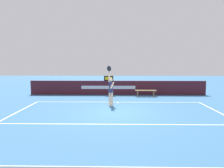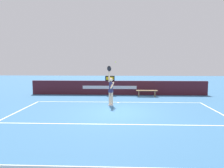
{
  "view_description": "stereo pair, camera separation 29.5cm",
  "coord_description": "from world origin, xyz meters",
  "px_view_note": "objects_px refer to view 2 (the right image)",
  "views": [
    {
      "loc": [
        -0.07,
        -11.92,
        2.79
      ],
      "look_at": [
        -0.36,
        1.63,
        1.38
      ],
      "focal_mm": 35.7,
      "sensor_mm": 36.0,
      "label": 1
    },
    {
      "loc": [
        0.23,
        -11.91,
        2.79
      ],
      "look_at": [
        -0.36,
        1.63,
        1.38
      ],
      "focal_mm": 35.7,
      "sensor_mm": 36.0,
      "label": 2
    }
  ],
  "objects_px": {
    "tennis_player": "(111,89)",
    "courtside_bench_near": "(147,92)",
    "speed_display": "(110,78)",
    "tennis_ball": "(116,62)"
  },
  "relations": [
    {
      "from": "courtside_bench_near",
      "to": "tennis_player",
      "type": "bearing_deg",
      "value": -125.85
    },
    {
      "from": "tennis_player",
      "to": "tennis_ball",
      "type": "relative_size",
      "value": 37.37
    },
    {
      "from": "speed_display",
      "to": "tennis_player",
      "type": "bearing_deg",
      "value": -86.31
    },
    {
      "from": "tennis_player",
      "to": "courtside_bench_near",
      "type": "relative_size",
      "value": 1.52
    },
    {
      "from": "tennis_ball",
      "to": "courtside_bench_near",
      "type": "xyz_separation_m",
      "value": [
        2.36,
        3.66,
        -2.34
      ]
    },
    {
      "from": "tennis_player",
      "to": "courtside_bench_near",
      "type": "xyz_separation_m",
      "value": [
        2.65,
        3.67,
        -0.66
      ]
    },
    {
      "from": "speed_display",
      "to": "tennis_player",
      "type": "distance_m",
      "value": 4.55
    },
    {
      "from": "speed_display",
      "to": "courtside_bench_near",
      "type": "xyz_separation_m",
      "value": [
        2.94,
        -0.86,
        -0.98
      ]
    },
    {
      "from": "tennis_player",
      "to": "speed_display",
      "type": "bearing_deg",
      "value": 93.69
    },
    {
      "from": "tennis_ball",
      "to": "courtside_bench_near",
      "type": "relative_size",
      "value": 0.04
    }
  ]
}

